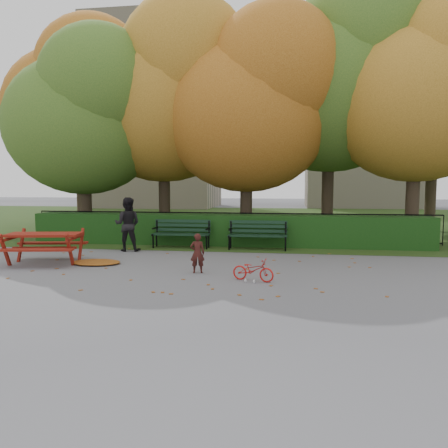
# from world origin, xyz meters

# --- Properties ---
(ground) EXTENTS (90.00, 90.00, 0.00)m
(ground) POSITION_xyz_m (0.00, 0.00, 0.00)
(ground) COLOR slate
(ground) RESTS_ON ground
(grass_strip) EXTENTS (90.00, 90.00, 0.00)m
(grass_strip) POSITION_xyz_m (0.00, 14.00, 0.01)
(grass_strip) COLOR #223C16
(grass_strip) RESTS_ON ground
(building_left) EXTENTS (10.00, 7.00, 15.00)m
(building_left) POSITION_xyz_m (-9.00, 26.00, 7.50)
(building_left) COLOR #C1B397
(building_left) RESTS_ON ground
(building_right) EXTENTS (9.00, 6.00, 12.00)m
(building_right) POSITION_xyz_m (8.00, 28.00, 6.00)
(building_right) COLOR #C1B397
(building_right) RESTS_ON ground
(hedge) EXTENTS (13.00, 0.90, 1.00)m
(hedge) POSITION_xyz_m (0.00, 4.50, 0.50)
(hedge) COLOR black
(hedge) RESTS_ON ground
(iron_fence) EXTENTS (14.00, 0.04, 1.02)m
(iron_fence) POSITION_xyz_m (0.00, 5.30, 0.54)
(iron_fence) COLOR black
(iron_fence) RESTS_ON ground
(tree_a) EXTENTS (5.88, 5.60, 7.48)m
(tree_a) POSITION_xyz_m (-5.19, 5.58, 4.52)
(tree_a) COLOR #2C231A
(tree_a) RESTS_ON ground
(tree_b) EXTENTS (6.72, 6.40, 8.79)m
(tree_b) POSITION_xyz_m (-2.44, 6.75, 5.40)
(tree_b) COLOR #2C231A
(tree_b) RESTS_ON ground
(tree_c) EXTENTS (6.30, 6.00, 8.00)m
(tree_c) POSITION_xyz_m (0.83, 5.96, 4.82)
(tree_c) COLOR #2C231A
(tree_c) RESTS_ON ground
(tree_d) EXTENTS (7.14, 6.80, 9.58)m
(tree_d) POSITION_xyz_m (3.88, 7.23, 5.98)
(tree_d) COLOR #2C231A
(tree_d) RESTS_ON ground
(tree_e) EXTENTS (6.09, 5.80, 8.16)m
(tree_e) POSITION_xyz_m (6.52, 5.77, 5.08)
(tree_e) COLOR #2C231A
(tree_e) RESTS_ON ground
(tree_f) EXTENTS (6.93, 6.60, 9.19)m
(tree_f) POSITION_xyz_m (-7.13, 9.24, 5.69)
(tree_f) COLOR #2C231A
(tree_f) RESTS_ON ground
(tree_g) EXTENTS (6.30, 6.00, 8.55)m
(tree_g) POSITION_xyz_m (8.33, 9.76, 5.37)
(tree_g) COLOR #2C231A
(tree_g) RESTS_ON ground
(bench_left) EXTENTS (1.80, 0.57, 0.88)m
(bench_left) POSITION_xyz_m (-1.30, 3.70, 0.52)
(bench_left) COLOR black
(bench_left) RESTS_ON ground
(bench_right) EXTENTS (1.80, 0.57, 0.88)m
(bench_right) POSITION_xyz_m (1.10, 3.70, 0.52)
(bench_right) COLOR black
(bench_right) RESTS_ON ground
(picnic_table) EXTENTS (2.03, 1.75, 0.88)m
(picnic_table) POSITION_xyz_m (-4.11, 0.58, 0.60)
(picnic_table) COLOR maroon
(picnic_table) RESTS_ON ground
(leaf_pile) EXTENTS (1.45, 1.20, 0.09)m
(leaf_pile) POSITION_xyz_m (-2.80, 0.72, 0.04)
(leaf_pile) COLOR maroon
(leaf_pile) RESTS_ON ground
(leaf_scatter) EXTENTS (9.00, 5.70, 0.01)m
(leaf_scatter) POSITION_xyz_m (0.00, 0.30, 0.01)
(leaf_scatter) COLOR maroon
(leaf_scatter) RESTS_ON ground
(child) EXTENTS (0.37, 0.28, 0.91)m
(child) POSITION_xyz_m (-0.02, 0.01, 0.46)
(child) COLOR #3A1612
(child) RESTS_ON ground
(adult) EXTENTS (0.84, 0.69, 1.61)m
(adult) POSITION_xyz_m (-2.75, 2.82, 0.81)
(adult) COLOR black
(adult) RESTS_ON ground
(bicycle) EXTENTS (0.96, 0.57, 0.48)m
(bicycle) POSITION_xyz_m (1.30, -0.63, 0.24)
(bicycle) COLOR #B81411
(bicycle) RESTS_ON ground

